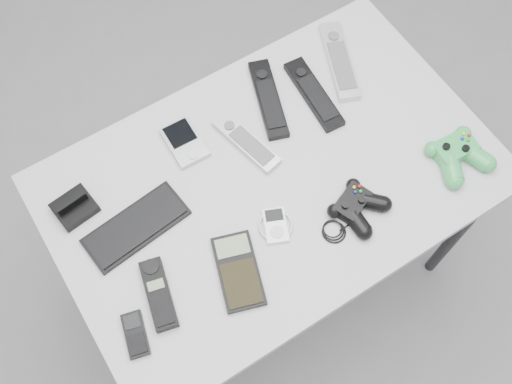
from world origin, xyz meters
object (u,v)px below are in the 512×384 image
remote_black_a (268,99)px  mp3_player (276,225)px  calculator (238,271)px  controller_green (458,153)px  mobile_phone (135,334)px  remote_silver_a (246,142)px  remote_silver_b (339,60)px  controller_black (357,206)px  desk (272,189)px  pda (185,142)px  pda_keyboard (136,226)px  cordless_handset (159,294)px  remote_black_b (314,94)px

remote_black_a → mp3_player: size_ratio=2.74×
calculator → controller_green: size_ratio=1.18×
mobile_phone → remote_silver_a: bearing=45.7°
remote_silver_b → controller_black: size_ratio=1.16×
desk → pda: bearing=124.3°
pda → calculator: (-0.06, -0.35, -0.00)m
remote_silver_b → controller_black: (-0.21, -0.36, 0.01)m
pda_keyboard → controller_black: bearing=-33.6°
remote_silver_a → remote_silver_b: (0.34, 0.08, 0.00)m
pda → mp3_player: (0.07, -0.30, -0.00)m
desk → cordless_handset: cordless_handset is taller
remote_silver_a → cordless_handset: (-0.36, -0.22, 0.00)m
pda → mp3_player: size_ratio=1.45×
remote_black_a → controller_green: size_ratio=1.57×
remote_silver_b → pda_keyboard: bearing=-146.5°
calculator → mp3_player: bearing=38.2°
remote_silver_b → mp3_player: bearing=-120.3°
pda_keyboard → cordless_handset: (-0.03, -0.17, 0.01)m
remote_silver_a → pda_keyboard: bearing=176.8°
desk → pda: (-0.13, 0.19, 0.07)m
remote_silver_b → pda: bearing=-157.9°
remote_silver_b → mobile_phone: remote_silver_b is taller
remote_silver_a → cordless_handset: bearing=-160.7°
cordless_handset → controller_black: 0.49m
desk → remote_black_b: 0.27m
pda_keyboard → controller_green: 0.78m
mobile_phone → remote_black_b: bearing=38.5°
remote_silver_b → controller_green: (0.07, -0.38, 0.01)m
desk → cordless_handset: bearing=-163.5°
pda_keyboard → remote_black_b: 0.56m
remote_silver_a → calculator: remote_silver_a is taller
cordless_handset → controller_green: size_ratio=1.08×
cordless_handset → calculator: (0.17, -0.05, -0.00)m
calculator → mp3_player: calculator is taller
remote_black_b → pda: bearing=176.5°
remote_silver_b → mobile_phone: (-0.78, -0.35, -0.00)m
pda → remote_black_a: size_ratio=0.53×
remote_silver_a → mobile_phone: 0.52m
cordless_handset → mp3_player: cordless_handset is taller
remote_silver_a → controller_black: size_ratio=0.93×
remote_silver_a → remote_black_b: size_ratio=0.87×
desk → remote_black_b: (0.22, 0.14, 0.07)m
desk → remote_black_b: size_ratio=4.69×
cordless_handset → controller_black: controller_black is taller
remote_black_a → mobile_phone: remote_black_a is taller
desk → controller_black: bearing=-55.4°
pda_keyboard → pda: bearing=26.7°
mp3_player → pda: bearing=126.8°
remote_black_b → mobile_phone: size_ratio=2.30×
cordless_handset → controller_black: size_ratio=0.76×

